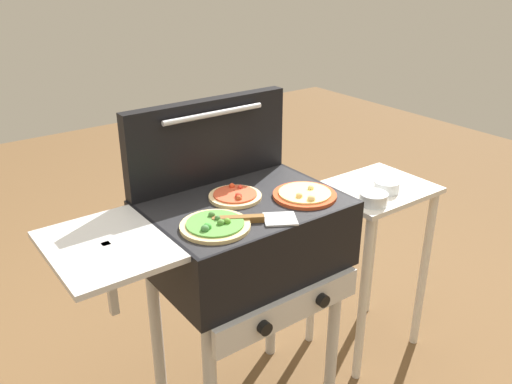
# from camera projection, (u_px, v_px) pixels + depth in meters

# --- Properties ---
(grill) EXTENTS (0.96, 0.53, 0.90)m
(grill) POSITION_uv_depth(u_px,v_px,m) (242.00, 241.00, 1.83)
(grill) COLOR black
(grill) RESTS_ON ground_plane
(grill_lid_open) EXTENTS (0.63, 0.08, 0.30)m
(grill_lid_open) POSITION_uv_depth(u_px,v_px,m) (208.00, 141.00, 1.87)
(grill_lid_open) COLOR black
(grill_lid_open) RESTS_ON grill
(pizza_pepperoni) EXTENTS (0.18, 0.18, 0.03)m
(pizza_pepperoni) POSITION_uv_depth(u_px,v_px,m) (235.00, 196.00, 1.80)
(pizza_pepperoni) COLOR beige
(pizza_pepperoni) RESTS_ON grill
(pizza_veggie) EXTENTS (0.21, 0.21, 0.03)m
(pizza_veggie) POSITION_uv_depth(u_px,v_px,m) (215.00, 225.00, 1.60)
(pizza_veggie) COLOR #E0C17F
(pizza_veggie) RESTS_ON grill
(pizza_cheese) EXTENTS (0.22, 0.22, 0.04)m
(pizza_cheese) POSITION_uv_depth(u_px,v_px,m) (305.00, 195.00, 1.80)
(pizza_cheese) COLOR #C64723
(pizza_cheese) RESTS_ON grill
(spatula) EXTENTS (0.25, 0.18, 0.02)m
(spatula) POSITION_uv_depth(u_px,v_px,m) (256.00, 219.00, 1.64)
(spatula) COLOR #B7BABF
(spatula) RESTS_ON grill
(prep_table) EXTENTS (0.44, 0.36, 0.78)m
(prep_table) POSITION_uv_depth(u_px,v_px,m) (371.00, 236.00, 2.28)
(prep_table) COLOR beige
(prep_table) RESTS_ON ground_plane
(topping_bowl_near) EXTENTS (0.10, 0.10, 0.04)m
(topping_bowl_near) POSITION_uv_depth(u_px,v_px,m) (387.00, 187.00, 2.13)
(topping_bowl_near) COLOR silver
(topping_bowl_near) RESTS_ON prep_table
(topping_bowl_far) EXTENTS (0.11, 0.11, 0.04)m
(topping_bowl_far) POSITION_uv_depth(u_px,v_px,m) (373.00, 199.00, 2.02)
(topping_bowl_far) COLOR silver
(topping_bowl_far) RESTS_ON prep_table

